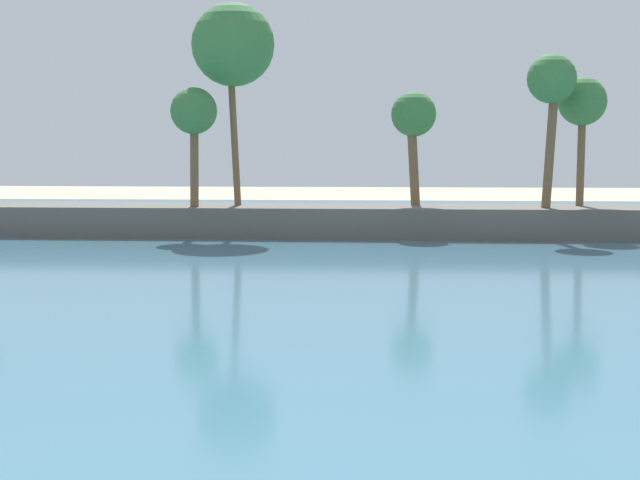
# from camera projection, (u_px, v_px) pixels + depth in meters

# --- Properties ---
(sea) EXTENTS (220.00, 88.29, 0.06)m
(sea) POSITION_uv_depth(u_px,v_px,m) (377.00, 243.00, 54.84)
(sea) COLOR teal
(sea) RESTS_ON ground
(palm_headland) EXTENTS (90.96, 6.00, 13.56)m
(palm_headland) POSITION_uv_depth(u_px,v_px,m) (364.00, 188.00, 58.83)
(palm_headland) COLOR #605B54
(palm_headland) RESTS_ON ground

